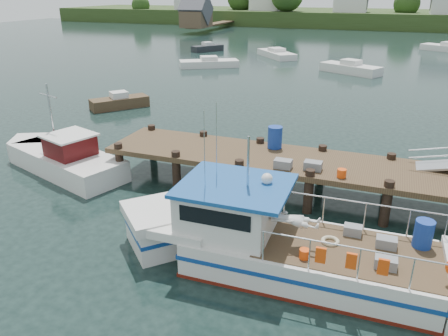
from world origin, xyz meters
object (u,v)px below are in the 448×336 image
(moored_b, at_px, (351,68))
(moored_d, at_px, (276,54))
(moored_rowboat, at_px, (120,102))
(work_boat, at_px, (62,157))
(lobster_boat, at_px, (268,241))
(moored_a, at_px, (209,63))
(moored_e, at_px, (207,48))

(moored_b, xyz_separation_m, moored_d, (-8.78, 7.20, -0.07))
(moored_rowboat, relative_size, moored_d, 0.60)
(work_boat, relative_size, moored_d, 1.15)
(lobster_boat, bearing_deg, moored_b, 90.68)
(moored_rowboat, distance_m, moored_b, 22.09)
(lobster_boat, height_order, moored_rowboat, lobster_boat)
(work_boat, bearing_deg, moored_a, 117.80)
(moored_rowboat, height_order, moored_b, moored_b)
(work_boat, xyz_separation_m, moored_rowboat, (-3.63, 9.78, -0.19))
(moored_d, xyz_separation_m, moored_e, (-9.20, 1.94, 0.02))
(lobster_boat, bearing_deg, moored_d, 103.01)
(lobster_boat, relative_size, moored_d, 1.56)
(moored_rowboat, distance_m, moored_a, 16.64)
(work_boat, distance_m, moored_b, 29.32)
(moored_rowboat, distance_m, moored_e, 27.79)
(work_boat, xyz_separation_m, moored_d, (0.20, 35.11, -0.19))
(moored_rowboat, bearing_deg, moored_d, 59.92)
(moored_b, bearing_deg, moored_rowboat, -133.16)
(moored_rowboat, bearing_deg, moored_b, 33.71)
(lobster_boat, height_order, moored_e, lobster_boat)
(moored_rowboat, bearing_deg, lobster_boat, -66.01)
(moored_a, xyz_separation_m, moored_d, (4.53, 8.71, -0.00))
(work_boat, xyz_separation_m, moored_b, (8.98, 27.91, -0.13))
(moored_e, bearing_deg, moored_rowboat, -56.09)
(moored_a, bearing_deg, moored_e, 102.60)
(lobster_boat, relative_size, moored_a, 1.60)
(moored_rowboat, bearing_deg, work_boat, -91.12)
(moored_d, relative_size, moored_e, 1.47)
(work_boat, height_order, moored_b, work_boat)
(lobster_boat, height_order, moored_a, lobster_boat)
(moored_e, bearing_deg, moored_b, -4.16)
(moored_d, height_order, moored_e, moored_e)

